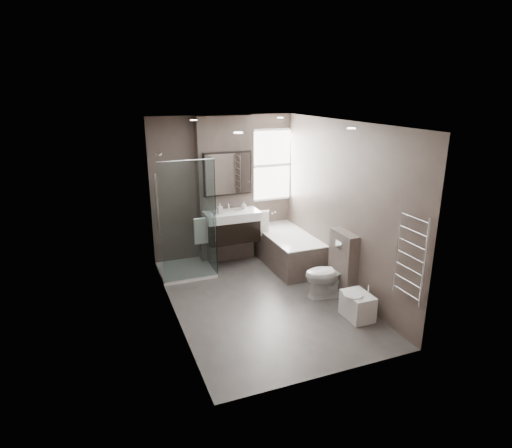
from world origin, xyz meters
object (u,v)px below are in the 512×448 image
toilet (328,274)px  bidet (357,305)px  vanity (232,226)px  bathtub (287,248)px

toilet → bidet: bearing=13.3°
vanity → bidet: size_ratio=2.02×
bathtub → toilet: size_ratio=2.23×
vanity → bidet: (1.01, -2.38, -0.55)m
toilet → bidet: size_ratio=1.52×
toilet → bidet: toilet is taller
toilet → bidet: 0.73m
vanity → bathtub: bearing=-19.4°
bathtub → bidet: bathtub is taller
vanity → toilet: size_ratio=1.33×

